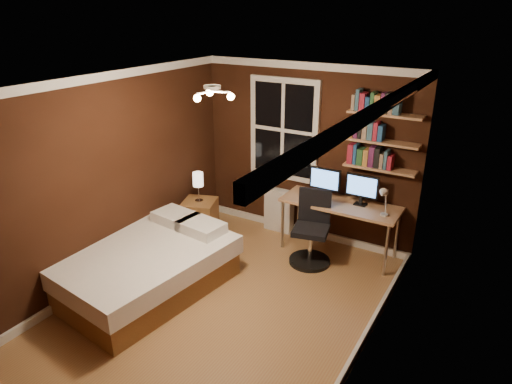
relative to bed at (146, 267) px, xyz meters
The scene contains 23 objects.
floor 1.06m from the bed, 11.07° to the left, with size 4.20×4.20×0.00m, color #915F3A.
wall_back 2.68m from the bed, 66.53° to the left, with size 3.20×0.04×2.50m, color black.
wall_left 1.15m from the bed, 162.10° to the left, with size 0.04×4.20×2.50m, color black.
wall_right 2.78m from the bed, ahead, with size 0.04×4.20×2.50m, color black.
ceiling 2.43m from the bed, 11.07° to the left, with size 3.20×4.20×0.02m, color white.
window 2.67m from the bed, 74.04° to the left, with size 1.06×0.06×1.46m, color silver.
door 3.01m from the bed, 27.65° to the right, with size 0.03×0.82×2.05m, color black, non-canonical shape.
ceiling_fixture 2.34m from the bed, ahead, with size 0.44×0.44×0.18m, color beige, non-canonical shape.
bookshelf_lower 3.16m from the bed, 46.33° to the left, with size 0.92×0.22×0.03m, color #AC7C53.
books_row_lower 3.20m from the bed, 46.33° to the left, with size 0.54×0.16×0.23m, color maroon, non-canonical shape.
bookshelf_middle 3.28m from the bed, 46.33° to the left, with size 0.92×0.22×0.03m, color #AC7C53.
books_row_middle 3.33m from the bed, 46.33° to the left, with size 0.42×0.16×0.23m, color navy, non-canonical shape.
bookshelf_upper 3.44m from the bed, 46.33° to the left, with size 0.92×0.22×0.03m, color #AC7C53.
books_row_upper 3.50m from the bed, 46.33° to the left, with size 0.60×0.16×0.23m, color #24562D, non-canonical shape.
bed is the anchor object (origin of this frame).
nightstand 1.42m from the bed, 100.43° to the left, with size 0.45×0.45×0.57m, color brown.
bedside_lamp 1.51m from the bed, 100.43° to the left, with size 0.15×0.15×0.43m, color white, non-canonical shape.
radiator 2.27m from the bed, 73.63° to the left, with size 0.44×0.15×0.65m, color silver.
desk 2.61m from the bed, 50.05° to the left, with size 1.57×0.59×0.75m.
monitor_left 2.57m from the bed, 55.98° to the left, with size 0.43×0.12×0.42m, color black, non-canonical shape.
monitor_right 2.88m from the bed, 47.22° to the left, with size 0.43×0.12×0.42m, color black, non-canonical shape.
desk_lamp 2.98m from the bed, 38.59° to the left, with size 0.14×0.32×0.44m, color silver, non-canonical shape.
office_chair 2.13m from the bed, 47.70° to the left, with size 0.54×0.54×0.98m.
Camera 1 is at (2.52, -3.57, 3.18)m, focal length 32.00 mm.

